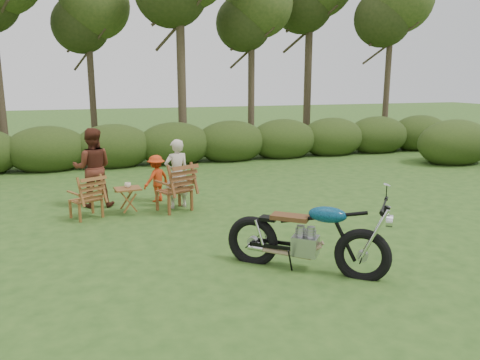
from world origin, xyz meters
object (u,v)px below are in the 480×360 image
object	(u,v)px
motorcycle	(305,269)
adult_a	(178,207)
lawn_chair_right	(175,210)
cup	(128,185)
side_table	(128,201)
lawn_chair_left	(87,218)
adult_b	(95,206)
child	(157,201)

from	to	relation	value
motorcycle	adult_a	xyz separation A→B (m)	(-1.16, 4.03, 0.00)
lawn_chair_right	cup	size ratio (longest dim) A/B	8.03
side_table	adult_a	xyz separation A→B (m)	(1.08, 0.17, -0.28)
side_table	lawn_chair_right	bearing A→B (deg)	-2.87
lawn_chair_left	cup	xyz separation A→B (m)	(0.86, 0.06, 0.62)
motorcycle	adult_b	world-z (taller)	adult_b
lawn_chair_left	adult_a	xyz separation A→B (m)	(1.93, 0.19, 0.00)
motorcycle	adult_b	distance (m)	5.54
motorcycle	cup	xyz separation A→B (m)	(-2.24, 3.91, 0.62)
motorcycle	adult_a	distance (m)	4.20
adult_b	motorcycle	bearing A→B (deg)	128.42
lawn_chair_right	side_table	bearing A→B (deg)	-24.94
adult_b	child	world-z (taller)	adult_b
motorcycle	adult_b	bearing A→B (deg)	161.49
lawn_chair_left	child	xyz separation A→B (m)	(1.58, 0.87, 0.00)
lawn_chair_right	lawn_chair_left	distance (m)	1.83
motorcycle	cup	bearing A→B (deg)	159.58
motorcycle	side_table	size ratio (longest dim) A/B	4.15
adult_b	child	distance (m)	1.39
motorcycle	side_table	distance (m)	4.48
adult_a	lawn_chair_left	bearing A→B (deg)	-5.32
cup	adult_b	size ratio (longest dim) A/B	0.07
child	cup	bearing A→B (deg)	13.88
motorcycle	adult_a	bearing A→B (deg)	145.89
lawn_chair_left	child	bearing A→B (deg)	-177.78
lawn_chair_left	adult_a	world-z (taller)	adult_a
motorcycle	lawn_chair_right	distance (m)	4.02
lawn_chair_left	side_table	xyz separation A→B (m)	(0.85, 0.02, 0.28)
lawn_chair_right	child	distance (m)	0.94
motorcycle	cup	world-z (taller)	motorcycle
lawn_chair_left	adult_a	distance (m)	1.94
adult_a	adult_b	bearing A→B (deg)	-32.22
side_table	lawn_chair_left	bearing A→B (deg)	-178.75
cup	side_table	bearing A→B (deg)	-98.66
lawn_chair_left	cup	world-z (taller)	cup
lawn_chair_left	side_table	world-z (taller)	side_table
side_table	cup	xyz separation A→B (m)	(0.01, 0.05, 0.33)
child	adult_b	bearing A→B (deg)	-34.47
lawn_chair_left	side_table	bearing A→B (deg)	154.53
side_table	cup	size ratio (longest dim) A/B	4.29
adult_a	motorcycle	bearing A→B (deg)	95.24
motorcycle	adult_b	size ratio (longest dim) A/B	1.33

